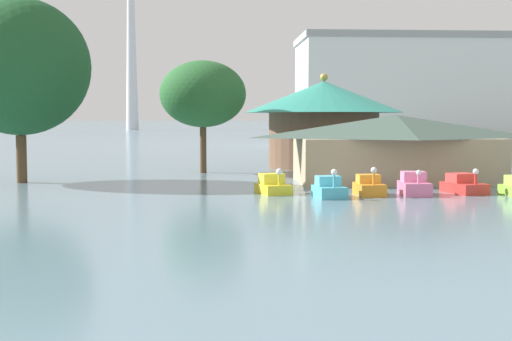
# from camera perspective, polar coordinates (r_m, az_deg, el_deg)

# --- Properties ---
(pedal_boat_yellow) EXTENTS (2.14, 2.57, 1.55)m
(pedal_boat_yellow) POSITION_cam_1_polar(r_m,az_deg,el_deg) (40.35, 1.41, -1.26)
(pedal_boat_yellow) COLOR yellow
(pedal_boat_yellow) RESTS_ON ground
(pedal_boat_cyan) EXTENTS (1.76, 2.38, 1.66)m
(pedal_boat_cyan) POSITION_cam_1_polar(r_m,az_deg,el_deg) (38.58, 6.06, -1.52)
(pedal_boat_cyan) COLOR #4CB7CC
(pedal_boat_cyan) RESTS_ON ground
(pedal_boat_orange) EXTENTS (1.53, 2.32, 1.69)m
(pedal_boat_orange) POSITION_cam_1_polar(r_m,az_deg,el_deg) (40.04, 9.33, -1.34)
(pedal_boat_orange) COLOR orange
(pedal_boat_orange) RESTS_ON ground
(pedal_boat_pink) EXTENTS (1.69, 2.56, 1.52)m
(pedal_boat_pink) POSITION_cam_1_polar(r_m,az_deg,el_deg) (40.66, 12.94, -1.23)
(pedal_boat_pink) COLOR pink
(pedal_boat_pink) RESTS_ON ground
(pedal_boat_red) EXTENTS (2.27, 2.98, 1.53)m
(pedal_boat_red) POSITION_cam_1_polar(r_m,az_deg,el_deg) (42.42, 16.78, -1.18)
(pedal_boat_red) COLOR red
(pedal_boat_red) RESTS_ON ground
(boathouse) EXTENTS (14.50, 7.69, 4.63)m
(boathouse) POSITION_cam_1_polar(r_m,az_deg,el_deg) (48.38, 11.49, 1.92)
(boathouse) COLOR tan
(boathouse) RESTS_ON ground
(green_roof_pavilion) EXTENTS (14.12, 14.12, 8.37)m
(green_roof_pavilion) POSITION_cam_1_polar(r_m,az_deg,el_deg) (61.88, 5.61, 4.44)
(green_roof_pavilion) COLOR brown
(green_roof_pavilion) RESTS_ON ground
(shoreline_tree_tall_left) EXTENTS (9.54, 9.54, 12.52)m
(shoreline_tree_tall_left) POSITION_cam_1_polar(r_m,az_deg,el_deg) (49.75, -18.98, 8.11)
(shoreline_tree_tall_left) COLOR brown
(shoreline_tree_tall_left) RESTS_ON ground
(shoreline_tree_mid) EXTENTS (6.94, 6.94, 9.02)m
(shoreline_tree_mid) POSITION_cam_1_polar(r_m,az_deg,el_deg) (55.84, -4.41, 6.31)
(shoreline_tree_mid) COLOR brown
(shoreline_tree_mid) RESTS_ON ground
(background_building_block) EXTENTS (33.18, 16.27, 17.24)m
(background_building_block) POSITION_cam_1_polar(r_m,az_deg,el_deg) (112.67, 12.04, 6.42)
(background_building_block) COLOR silver
(background_building_block) RESTS_ON ground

